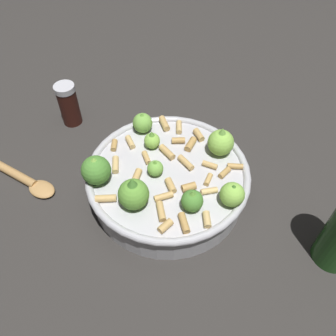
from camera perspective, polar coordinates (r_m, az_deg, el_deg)
name	(u,v)px	position (r m, az deg, el deg)	size (l,w,h in m)	color
ground_plane	(168,192)	(0.62, 0.00, -3.95)	(2.40, 2.40, 0.00)	#2D2B28
cooking_pan	(167,179)	(0.59, -0.11, -1.80)	(0.28, 0.28, 0.12)	#B7B7BC
pepper_shaker	(69,104)	(0.75, -15.97, 10.01)	(0.04, 0.04, 0.09)	#33140F
wooden_spoon	(10,171)	(0.71, -24.53, -0.46)	(0.12, 0.23, 0.02)	#B2844C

